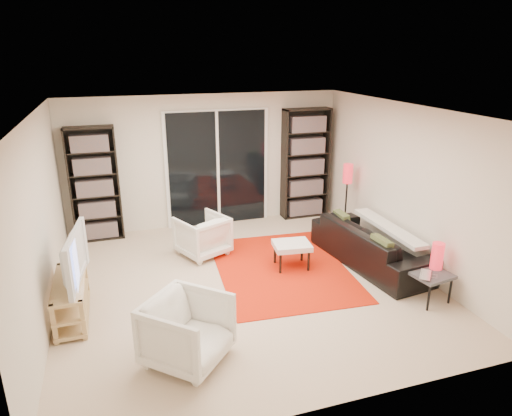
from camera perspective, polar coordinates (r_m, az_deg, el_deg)
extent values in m
plane|color=beige|center=(6.54, -1.30, -9.36)|extent=(5.00, 5.00, 0.00)
cube|color=beige|center=(8.39, -6.25, 5.83)|extent=(5.00, 0.02, 2.40)
cube|color=beige|center=(3.92, 9.20, -10.48)|extent=(5.00, 0.02, 2.40)
cube|color=beige|center=(5.90, -25.36, -1.75)|extent=(0.02, 5.00, 2.40)
cube|color=beige|center=(7.14, 18.26, 2.57)|extent=(0.02, 5.00, 2.40)
cube|color=white|center=(5.79, -1.48, 12.00)|extent=(5.00, 5.00, 0.02)
cube|color=white|center=(8.44, -4.84, 4.90)|extent=(1.92, 0.06, 2.16)
cube|color=black|center=(8.41, -4.78, 4.85)|extent=(1.80, 0.02, 2.10)
cube|color=white|center=(8.40, -4.77, 4.83)|extent=(0.05, 0.02, 2.10)
cube|color=black|center=(8.15, -19.51, 2.78)|extent=(0.80, 0.30, 1.95)
cube|color=#A6612B|center=(8.13, -19.51, 2.74)|extent=(0.70, 0.22, 1.85)
cube|color=black|center=(8.85, 6.19, 5.52)|extent=(0.90, 0.30, 2.10)
cube|color=#A6612B|center=(8.83, 6.24, 5.49)|extent=(0.80, 0.22, 2.00)
cube|color=tan|center=(5.98, -22.34, -8.62)|extent=(0.36, 1.13, 0.04)
cube|color=tan|center=(6.08, -22.07, -10.54)|extent=(0.36, 1.13, 0.03)
cube|color=tan|center=(6.18, -21.84, -12.08)|extent=(0.36, 1.13, 0.04)
cube|color=tan|center=(5.65, -23.92, -13.22)|extent=(0.05, 0.05, 0.50)
cube|color=tan|center=(6.56, -23.13, -8.44)|extent=(0.05, 0.05, 0.50)
cube|color=tan|center=(5.61, -20.81, -12.99)|extent=(0.05, 0.05, 0.50)
cube|color=tan|center=(6.53, -20.49, -8.22)|extent=(0.05, 0.05, 0.50)
imported|color=black|center=(5.84, -22.55, -5.73)|extent=(0.27, 1.08, 0.62)
cube|color=red|center=(6.94, 3.23, -7.55)|extent=(2.06, 2.67, 0.01)
imported|color=black|center=(7.19, 14.23, -4.44)|extent=(1.10, 2.22, 0.62)
imported|color=white|center=(7.32, -6.72, -3.43)|extent=(0.93, 0.94, 0.65)
imported|color=white|center=(4.96, -8.57, -14.93)|extent=(1.10, 1.10, 0.72)
cube|color=white|center=(6.84, 4.50, -4.69)|extent=(0.59, 0.50, 0.08)
cylinder|color=black|center=(6.72, 3.07, -6.99)|extent=(0.04, 0.04, 0.32)
cylinder|color=black|center=(7.03, 2.39, -5.75)|extent=(0.04, 0.04, 0.32)
cylinder|color=black|center=(6.83, 6.59, -6.66)|extent=(0.04, 0.04, 0.32)
cylinder|color=black|center=(7.13, 5.76, -5.46)|extent=(0.04, 0.04, 0.32)
cube|color=#404045|center=(6.37, 20.91, -7.71)|extent=(0.55, 0.55, 0.04)
cylinder|color=black|center=(6.21, 20.79, -10.37)|extent=(0.03, 0.03, 0.38)
cylinder|color=black|center=(6.43, 18.29, -9.00)|extent=(0.03, 0.03, 0.38)
cylinder|color=black|center=(6.48, 23.11, -9.42)|extent=(0.03, 0.03, 0.38)
cylinder|color=black|center=(6.69, 20.63, -8.15)|extent=(0.03, 0.03, 0.38)
imported|color=silver|center=(6.24, 20.84, -7.94)|extent=(0.36, 0.37, 0.02)
cylinder|color=red|center=(6.43, 21.72, -5.58)|extent=(0.16, 0.16, 0.36)
cylinder|color=black|center=(8.46, 10.94, -2.75)|extent=(0.19, 0.19, 0.03)
cylinder|color=black|center=(8.30, 11.14, 0.17)|extent=(0.03, 0.03, 0.94)
cylinder|color=red|center=(8.12, 11.41, 4.24)|extent=(0.17, 0.17, 0.34)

